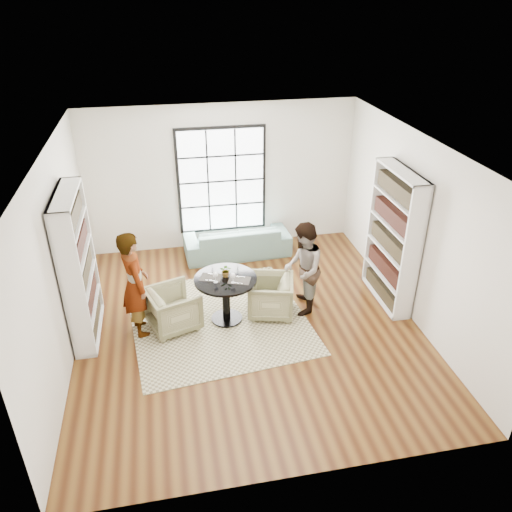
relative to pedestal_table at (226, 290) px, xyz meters
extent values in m
plane|color=brown|center=(0.33, -0.19, -0.59)|extent=(6.00, 6.00, 0.00)
plane|color=silver|center=(0.33, 2.81, 0.91)|extent=(5.50, 0.00, 5.50)
plane|color=silver|center=(-2.42, -0.19, 0.91)|extent=(0.00, 6.00, 6.00)
plane|color=silver|center=(3.08, -0.19, 0.91)|extent=(0.00, 6.00, 6.00)
plane|color=silver|center=(0.33, -3.19, 0.91)|extent=(5.50, 0.00, 5.50)
plane|color=white|center=(0.33, -0.19, 2.41)|extent=(6.00, 6.00, 0.00)
cube|color=black|center=(0.33, 2.79, 0.86)|extent=(1.82, 0.06, 2.22)
cube|color=white|center=(0.33, 2.75, 0.86)|extent=(1.70, 0.02, 2.10)
cube|color=#C2BB91|center=(-0.13, 0.02, -0.58)|extent=(3.13, 3.13, 0.01)
cylinder|color=black|center=(0.00, 0.00, -0.57)|extent=(0.52, 0.52, 0.04)
cylinder|color=black|center=(0.00, 0.00, -0.19)|extent=(0.13, 0.13, 0.73)
cylinder|color=black|center=(0.00, 0.00, 0.21)|extent=(1.02, 1.02, 0.04)
imported|color=slate|center=(0.55, 2.26, -0.27)|extent=(2.19, 0.94, 0.63)
imported|color=tan|center=(-0.87, -0.03, -0.23)|extent=(0.98, 0.97, 0.71)
imported|color=tan|center=(0.76, 0.04, -0.24)|extent=(0.91, 0.90, 0.69)
imported|color=gray|center=(-1.42, -0.03, 0.30)|extent=(0.58, 0.74, 1.78)
imported|color=gray|center=(1.31, 0.04, 0.23)|extent=(0.80, 0.93, 1.63)
cube|color=black|center=(-0.23, 0.06, 0.23)|extent=(0.41, 0.36, 0.01)
cube|color=black|center=(0.21, -0.11, 0.23)|extent=(0.41, 0.36, 0.01)
cylinder|color=silver|center=(-0.17, -0.09, 0.23)|extent=(0.07, 0.07, 0.01)
cylinder|color=silver|center=(-0.17, -0.09, 0.28)|extent=(0.01, 0.01, 0.11)
sphere|color=maroon|center=(-0.17, -0.09, 0.37)|extent=(0.08, 0.08, 0.08)
ellipsoid|color=white|center=(-0.17, -0.09, 0.37)|extent=(0.09, 0.09, 0.09)
cylinder|color=silver|center=(0.10, -0.16, 0.23)|extent=(0.07, 0.07, 0.01)
cylinder|color=silver|center=(0.10, -0.16, 0.28)|extent=(0.01, 0.01, 0.10)
sphere|color=maroon|center=(0.10, -0.16, 0.36)|extent=(0.08, 0.08, 0.08)
ellipsoid|color=white|center=(0.10, -0.16, 0.36)|extent=(0.08, 0.08, 0.09)
imported|color=gray|center=(0.02, 0.06, 0.33)|extent=(0.24, 0.22, 0.21)
camera|label=1|loc=(-0.84, -6.84, 4.41)|focal=35.00mm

